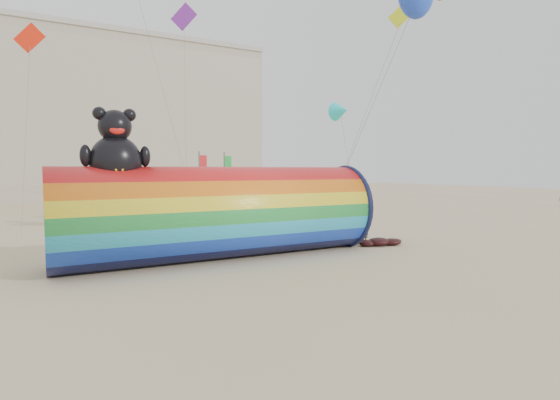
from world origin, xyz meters
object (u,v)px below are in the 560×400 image
windsock_assembly (221,210)px  fabric_bundle (381,242)px  kite_handler (364,227)px  hotel_building (12,116)px

windsock_assembly → fabric_bundle: (8.21, -1.00, -1.91)m
windsock_assembly → fabric_bundle: 8.49m
kite_handler → windsock_assembly: bearing=-33.0°
windsock_assembly → kite_handler: size_ratio=7.78×
hotel_building → kite_handler: size_ratio=34.55×
hotel_building → fabric_bundle: size_ratio=23.06×
hotel_building → fabric_bundle: hotel_building is taller
hotel_building → fabric_bundle: (17.67, -45.70, -10.14)m
hotel_building → kite_handler: hotel_building is taller
windsock_assembly → fabric_bundle: windsock_assembly is taller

